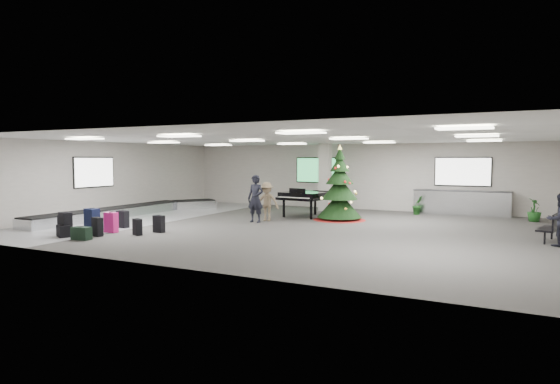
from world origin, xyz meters
The scene contains 22 objects.
ground centered at (0.00, 0.00, 0.00)m, with size 18.00×18.00×0.00m, color #363431.
room_envelope centered at (-0.38, 0.67, 2.33)m, with size 18.02×14.02×3.21m.
baggage_carousel centered at (-7.84, -0.08, 0.21)m, with size 2.28×9.71×0.43m.
service_counter centered at (5.00, 6.65, 0.55)m, with size 4.05×0.65×1.08m.
suitcase_0 centered at (-5.69, -5.11, 0.38)m, with size 0.56×0.42×0.79m.
suitcase_1 centered at (-4.81, -4.63, 0.30)m, with size 0.42×0.29×0.62m.
pink_suitcase centered at (-4.99, -3.90, 0.34)m, with size 0.44×0.26×0.69m.
suitcase_3 centered at (-3.56, -3.17, 0.29)m, with size 0.39×0.24×0.59m.
navy_suitcase centered at (-5.60, -4.14, 0.40)m, with size 0.57×0.40×0.82m.
suitcase_5 centered at (-6.35, -4.62, 0.30)m, with size 0.43×0.30×0.61m.
green_duffel centered at (-4.72, -5.33, 0.20)m, with size 0.61×0.35×0.41m.
suitcase_7 centered at (-3.82, -3.91, 0.26)m, with size 0.41×0.32×0.55m.
suitcase_8 centered at (-5.43, -2.93, 0.31)m, with size 0.43×0.26×0.64m.
black_duffel centered at (-5.65, -5.23, 0.19)m, with size 0.65×0.54×0.40m.
christmas_tree centered at (0.77, 2.61, 1.04)m, with size 2.13×2.13×3.04m.
grand_piano centered at (-0.90, 3.05, 0.89)m, with size 1.92×2.36×1.25m.
bench centered at (8.10, 0.60, 0.49)m, with size 0.77×1.45×0.88m.
traveler_a centered at (-1.89, 0.45, 0.92)m, with size 0.67×0.44×1.85m, color black.
traveler_b centered at (-1.72, 1.05, 0.77)m, with size 0.99×0.57×1.54m, color #7D684D.
traveler_bench centered at (8.23, -0.11, 0.75)m, with size 0.73×0.57×1.50m, color black.
potted_plant_left centered at (3.27, 5.89, 0.43)m, with size 0.47×0.38×0.86m, color #123A16.
potted_plant_right centered at (7.81, 5.55, 0.46)m, with size 0.51×0.51×0.91m, color #123A16.
Camera 1 is at (7.00, -15.26, 2.45)m, focal length 30.00 mm.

